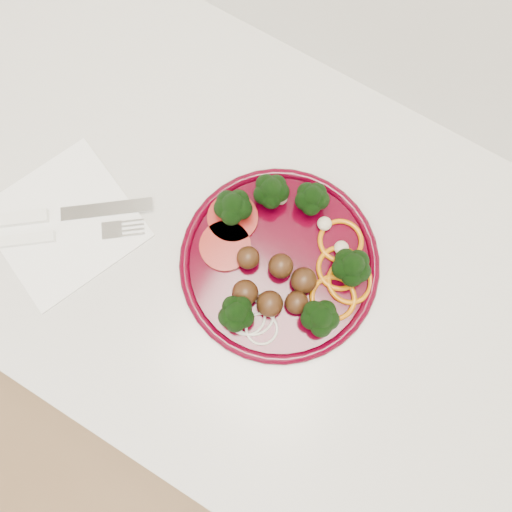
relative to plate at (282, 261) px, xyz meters
The scene contains 5 objects.
counter 0.48m from the plate, behind, with size 2.40×0.60×0.90m.
plate is the anchor object (origin of this frame).
napkin 0.30m from the plate, 159.68° to the right, with size 0.18×0.18×0.00m, color white.
knife 0.33m from the plate, 160.10° to the right, with size 0.20×0.16×0.01m.
fork 0.32m from the plate, 154.77° to the right, with size 0.17×0.14×0.01m.
Camera 1 is at (0.15, 1.57, 1.55)m, focal length 35.00 mm.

